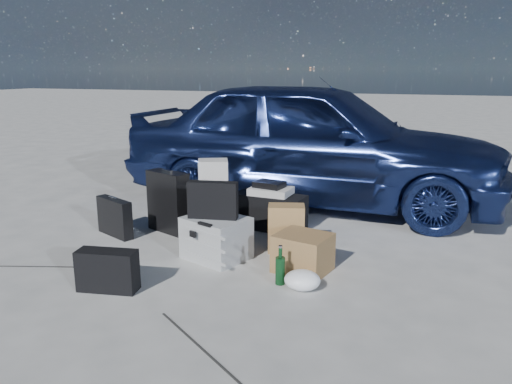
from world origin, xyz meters
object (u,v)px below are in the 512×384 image
car (313,141)px  briefcase (115,217)px  suitcase_left (168,202)px  suitcase_right (213,209)px  green_bottle (280,266)px  cardboard_box (303,253)px  pelican_case (216,238)px  duffel_bag (270,211)px

car → briefcase: car is taller
car → suitcase_left: bearing=146.2°
suitcase_left → suitcase_right: bearing=29.3°
briefcase → green_bottle: 1.91m
suitcase_right → cardboard_box: suitcase_right is taller
pelican_case → cardboard_box: (0.76, -0.02, -0.03)m
suitcase_right → green_bottle: size_ratio=1.78×
car → suitcase_right: 1.68m
cardboard_box → green_bottle: size_ratio=1.40×
briefcase → cardboard_box: 1.94m
briefcase → suitcase_left: bearing=58.2°
suitcase_right → suitcase_left: bearing=-172.2°
car → cardboard_box: bearing=-167.3°
pelican_case → cardboard_box: 0.76m
briefcase → suitcase_left: suitcase_left is taller
briefcase → duffel_bag: briefcase is taller
duffel_bag → green_bottle: size_ratio=2.44×
suitcase_right → duffel_bag: (0.47, 0.36, -0.08)m
suitcase_right → duffel_bag: 0.60m
briefcase → suitcase_right: size_ratio=0.91×
briefcase → suitcase_right: (0.87, 0.36, 0.08)m
car → suitcase_right: bearing=158.1°
pelican_case → green_bottle: bearing=-5.8°
pelican_case → suitcase_left: (-0.74, 0.51, 0.12)m
pelican_case → cardboard_box: bearing=18.7°
suitcase_left → duffel_bag: 1.02m
cardboard_box → green_bottle: bearing=-107.2°
pelican_case → briefcase: briefcase is taller
suitcase_left → duffel_bag: bearing=45.9°
suitcase_left → green_bottle: bearing=-9.4°
suitcase_right → green_bottle: (0.96, -0.90, -0.11)m
briefcase → duffel_bag: (1.34, 0.71, -0.01)m
briefcase → cardboard_box: briefcase is taller
pelican_case → suitcase_left: suitcase_left is taller
duffel_bag → car: bearing=90.5°
suitcase_left → suitcase_right: 0.45m
suitcase_right → pelican_case: bearing=-63.0°
cardboard_box → green_bottle: (-0.09, -0.30, -0.01)m
cardboard_box → pelican_case: bearing=178.6°
duffel_bag → cardboard_box: size_ratio=1.74×
car → pelican_case: bearing=171.8°
cardboard_box → green_bottle: cardboard_box is taller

